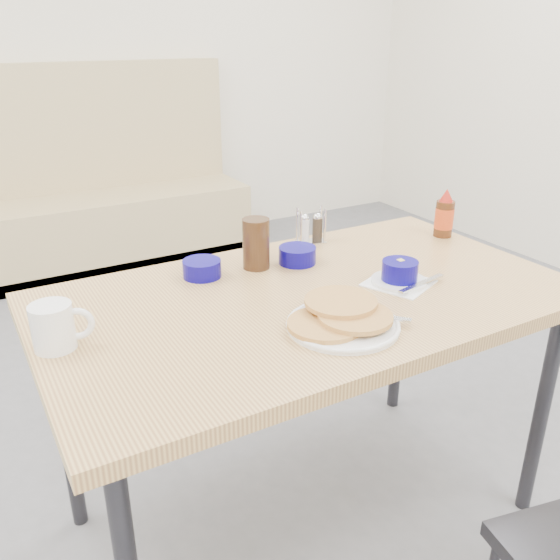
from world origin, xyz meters
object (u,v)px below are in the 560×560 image
pancake_plate (342,319)px  condiment_caddy (311,230)px  grits_setting (400,274)px  coffee_mug (55,326)px  amber_tumbler (256,244)px  dining_table (309,314)px  syrup_bottle (444,216)px  butter_bowl (297,255)px  booth_bench (93,209)px  creamer_bowl (202,269)px

pancake_plate → condiment_caddy: condiment_caddy is taller
pancake_plate → grits_setting: grits_setting is taller
pancake_plate → coffee_mug: (-0.60, 0.23, 0.03)m
grits_setting → amber_tumbler: (-0.28, 0.30, 0.05)m
dining_table → amber_tumbler: bearing=99.1°
syrup_bottle → butter_bowl: bearing=176.8°
dining_table → grits_setting: size_ratio=6.15×
coffee_mug → grits_setting: 0.89m
booth_bench → dining_table: size_ratio=1.36×
booth_bench → grits_setting: (0.25, -2.60, 0.44)m
dining_table → booth_bench: bearing=90.0°
coffee_mug → booth_bench: bearing=75.8°
dining_table → coffee_mug: (-0.64, 0.03, 0.12)m
creamer_bowl → syrup_bottle: 0.85m
syrup_bottle → creamer_bowl: bearing=174.9°
grits_setting → condiment_caddy: (-0.03, 0.41, 0.01)m
grits_setting → condiment_caddy: bearing=93.6°
booth_bench → creamer_bowl: 2.34m
condiment_caddy → syrup_bottle: bearing=-7.5°
grits_setting → syrup_bottle: 0.46m
creamer_bowl → booth_bench: bearing=84.9°
creamer_bowl → syrup_bottle: (0.84, -0.07, 0.05)m
grits_setting → coffee_mug: bearing=173.5°
creamer_bowl → butter_bowl: size_ratio=0.97×
pancake_plate → coffee_mug: 0.64m
amber_tumbler → condiment_caddy: size_ratio=1.28×
syrup_bottle → amber_tumbler: bearing=174.9°
butter_bowl → condiment_caddy: bearing=45.3°
booth_bench → coffee_mug: booth_bench is taller
coffee_mug → pancake_plate: bearing=-20.9°
creamer_bowl → dining_table: bearing=-50.7°
creamer_bowl → coffee_mug: bearing=-153.5°
pancake_plate → syrup_bottle: bearing=28.6°
creamer_bowl → grits_setting: bearing=-35.2°
booth_bench → pancake_plate: bearing=-90.8°
grits_setting → butter_bowl: 0.32m
dining_table → syrup_bottle: syrup_bottle is taller
dining_table → pancake_plate: 0.22m
dining_table → creamer_bowl: 0.33m
dining_table → amber_tumbler: size_ratio=9.47×
creamer_bowl → amber_tumbler: amber_tumbler is taller
grits_setting → creamer_bowl: (-0.45, 0.32, -0.00)m
booth_bench → coffee_mug: (-0.64, -2.50, 0.46)m
butter_bowl → condiment_caddy: 0.19m
creamer_bowl → butter_bowl: bearing=-8.7°
grits_setting → amber_tumbler: bearing=133.2°
pancake_plate → butter_bowl: size_ratio=2.55×
dining_table → condiment_caddy: (0.22, 0.34, 0.10)m
grits_setting → dining_table: bearing=164.3°
pancake_plate → coffee_mug: bearing=159.1°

